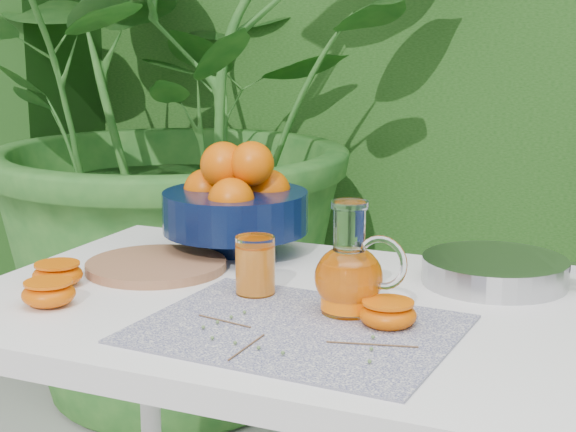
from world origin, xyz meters
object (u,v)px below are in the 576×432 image
at_px(white_table, 283,348).
at_px(cutting_board, 156,266).
at_px(fruit_bowl, 236,202).
at_px(juice_pitcher, 350,275).
at_px(saute_pan, 497,269).

distance_m(white_table, cutting_board, 0.29).
height_order(cutting_board, fruit_bowl, fruit_bowl).
relative_size(juice_pitcher, saute_pan, 0.39).
bearing_deg(cutting_board, white_table, -12.93).
relative_size(fruit_bowl, saute_pan, 0.81).
distance_m(white_table, saute_pan, 0.38).
bearing_deg(fruit_bowl, juice_pitcher, -38.71).
height_order(white_table, saute_pan, saute_pan).
distance_m(juice_pitcher, saute_pan, 0.31).
bearing_deg(fruit_bowl, saute_pan, -0.62).
height_order(white_table, fruit_bowl, fruit_bowl).
bearing_deg(fruit_bowl, cutting_board, -115.08).
relative_size(cutting_board, saute_pan, 0.57).
distance_m(white_table, juice_pitcher, 0.19).
height_order(cutting_board, saute_pan, saute_pan).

